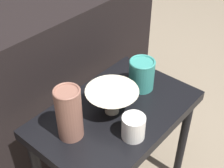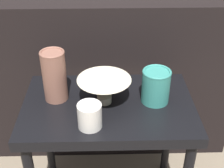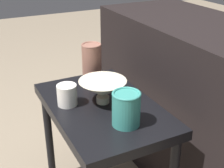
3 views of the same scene
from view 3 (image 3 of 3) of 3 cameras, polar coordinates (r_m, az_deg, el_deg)
table at (r=1.28m, az=-1.68°, el=-6.66°), size 0.62×0.40×0.53m
couch_backdrop at (r=1.57m, az=15.89°, el=-3.82°), size 1.21×0.50×0.79m
bowl at (r=1.23m, az=-1.70°, el=-0.90°), size 0.19×0.19×0.10m
vase_textured_left at (r=1.37m, az=-3.70°, el=3.63°), size 0.09×0.09×0.19m
vase_colorful_right at (r=1.08m, az=2.61°, el=-4.43°), size 0.10×0.10×0.13m
cup at (r=1.23m, az=-8.22°, el=-2.00°), size 0.08×0.08×0.08m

